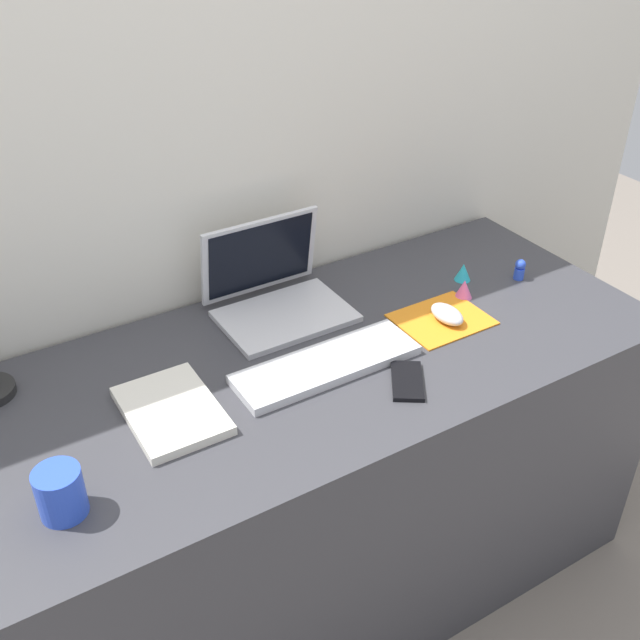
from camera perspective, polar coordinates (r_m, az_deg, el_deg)
ground_plane at (r=2.17m, az=-0.08°, el=-18.72°), size 6.00×6.00×0.00m
back_wall at (r=1.88m, az=-6.15°, el=5.85°), size 2.77×0.05×1.70m
desk at (r=1.89m, az=-0.09°, el=-11.79°), size 1.57×0.68×0.74m
laptop at (r=1.78m, az=-3.51°, el=2.37°), size 0.30×0.25×0.21m
keyboard at (r=1.60m, az=0.49°, el=-3.38°), size 0.41×0.13×0.02m
mousepad at (r=1.78m, az=9.22°, el=0.05°), size 0.21×0.17×0.00m
mouse at (r=1.77m, az=9.62°, el=0.44°), size 0.06×0.10×0.03m
cell_phone at (r=1.58m, az=6.63°, el=-4.62°), size 0.12×0.14×0.01m
notebook_pad at (r=1.51m, az=-11.20°, el=-6.77°), size 0.17×0.24×0.02m
coffee_mug at (r=1.35m, az=-19.10°, el=-12.28°), size 0.08×0.08×0.09m
toy_figurine_cyan at (r=1.95m, az=10.80°, el=3.60°), size 0.04×0.04×0.05m
toy_figurine_blue at (r=1.98m, az=14.92°, el=3.75°), size 0.03×0.03×0.05m
toy_figurine_pink at (r=1.87m, az=10.87°, el=2.34°), size 0.04×0.04×0.05m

